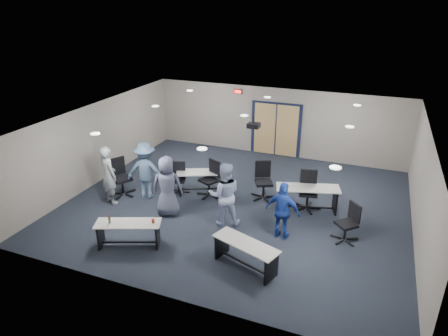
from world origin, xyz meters
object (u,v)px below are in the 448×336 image
at_px(chair_back_b, 209,179).
at_px(chair_loose_left, 122,178).
at_px(table_back_right, 307,195).
at_px(person_gray, 109,175).
at_px(chair_back_c, 264,181).
at_px(table_back_left, 204,178).
at_px(chair_back_a, 178,179).
at_px(person_plaid, 167,186).
at_px(person_lightblue, 224,195).
at_px(table_front_left, 129,230).
at_px(person_back, 146,171).
at_px(person_navy, 283,211).
at_px(chair_back_d, 308,191).
at_px(table_front_right, 246,251).
at_px(chair_loose_right, 346,223).

bearing_deg(chair_back_b, chair_loose_left, -134.49).
distance_m(table_back_right, person_gray, 6.00).
bearing_deg(chair_back_c, table_back_left, 161.92).
bearing_deg(chair_back_a, person_plaid, -91.63).
distance_m(chair_back_b, person_lightblue, 1.84).
height_order(table_front_left, table_back_right, table_front_left).
height_order(chair_back_b, person_back, person_back).
height_order(chair_loose_left, person_plaid, person_plaid).
height_order(chair_back_c, person_navy, person_navy).
bearing_deg(person_gray, chair_back_c, -128.97).
xyz_separation_m(table_back_left, chair_back_a, (-0.72, -0.40, 0.03)).
xyz_separation_m(chair_back_a, person_plaid, (0.37, -1.33, 0.39)).
relative_size(table_back_right, chair_back_d, 1.63).
bearing_deg(table_front_left, chair_back_c, 35.25).
xyz_separation_m(table_front_right, chair_back_c, (-0.61, 3.55, 0.13)).
xyz_separation_m(table_front_right, chair_loose_left, (-4.88, 2.13, 0.15)).
relative_size(table_back_right, person_back, 1.06).
xyz_separation_m(table_front_right, person_lightblue, (-1.18, 1.65, 0.46)).
xyz_separation_m(chair_back_b, person_back, (-1.79, -0.82, 0.34)).
height_order(table_front_right, chair_back_b, chair_back_b).
xyz_separation_m(table_back_right, person_gray, (-5.74, -1.71, 0.41)).
bearing_deg(person_back, person_lightblue, 150.78).
distance_m(chair_back_a, person_navy, 4.00).
bearing_deg(chair_back_b, person_back, -130.08).
height_order(table_front_left, table_back_left, table_front_left).
bearing_deg(table_front_right, table_back_right, 95.57).
height_order(table_back_left, person_lightblue, person_lightblue).
xyz_separation_m(table_front_left, person_back, (-1.01, 2.50, 0.45)).
distance_m(chair_back_a, person_lightblue, 2.47).
xyz_separation_m(chair_back_a, person_back, (-0.79, -0.62, 0.41)).
bearing_deg(chair_back_d, table_back_right, -102.99).
bearing_deg(chair_back_a, person_lightblue, -47.76).
xyz_separation_m(chair_loose_left, person_lightblue, (3.70, -0.48, 0.31)).
bearing_deg(table_back_left, person_back, -170.03).
bearing_deg(chair_back_c, chair_back_b, 169.80).
height_order(chair_back_b, chair_back_d, chair_back_d).
relative_size(chair_loose_left, person_lightblue, 0.66).
bearing_deg(person_back, table_front_right, 133.74).
bearing_deg(chair_back_a, chair_back_c, -3.21).
height_order(table_front_left, chair_loose_left, chair_loose_left).
height_order(table_front_left, chair_loose_right, chair_loose_right).
bearing_deg(person_plaid, person_navy, 158.58).
height_order(chair_loose_right, person_lightblue, person_lightblue).
bearing_deg(table_back_left, chair_back_a, -174.99).
bearing_deg(chair_loose_left, person_plaid, -75.59).
bearing_deg(table_back_left, person_plaid, -125.75).
bearing_deg(person_lightblue, chair_back_b, -75.84).
bearing_deg(chair_loose_right, chair_back_a, -143.07).
relative_size(table_front_right, chair_loose_left, 1.44).
bearing_deg(table_front_left, chair_loose_right, 2.00).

